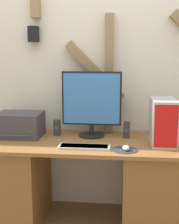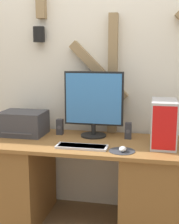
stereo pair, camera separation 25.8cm
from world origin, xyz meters
name	(u,v)px [view 1 (the left image)]	position (x,y,z in m)	size (l,w,h in m)	color
wall_back	(88,67)	(0.00, 0.78, 1.36)	(6.40, 0.16, 2.99)	silver
desk	(82,182)	(0.00, 0.36, 0.39)	(1.64, 0.72, 0.75)	brown
monitor	(92,102)	(0.06, 0.54, 1.07)	(0.53, 0.23, 0.58)	black
keyboard	(84,147)	(0.04, 0.17, 0.76)	(0.41, 0.14, 0.02)	silver
mousepad	(125,150)	(0.36, 0.15, 0.76)	(0.20, 0.20, 0.00)	#2D2D33
mouse	(126,148)	(0.37, 0.13, 0.78)	(0.06, 0.08, 0.04)	silver
computer_tower	(163,122)	(0.67, 0.37, 0.94)	(0.20, 0.37, 0.37)	#B2B2B7
printer	(20,125)	(-0.57, 0.46, 0.86)	(0.40, 0.31, 0.21)	#38383D
speaker_left	(57,128)	(-0.25, 0.54, 0.83)	(0.06, 0.06, 0.14)	#2D2D33
speaker_right	(127,130)	(0.37, 0.52, 0.83)	(0.06, 0.06, 0.14)	#2D2D33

